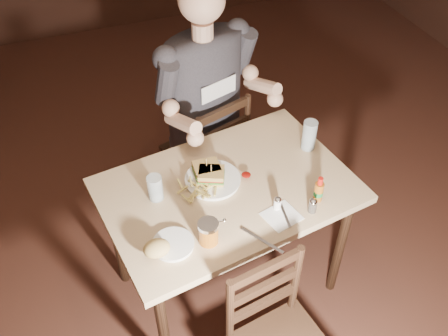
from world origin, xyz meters
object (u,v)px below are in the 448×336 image
object	(u,v)px
hot_sauce	(319,189)
syrup_dispenser	(208,232)
glass_left	(155,188)
side_plate	(173,245)
glass_right	(309,135)
dinner_plate	(213,180)
main_table	(228,200)
chair_far	(205,151)
diner	(209,79)

from	to	relation	value
hot_sauce	syrup_dispenser	world-z (taller)	hot_sauce
glass_left	side_plate	world-z (taller)	glass_left
glass_right	hot_sauce	size ratio (longest dim) A/B	1.19
dinner_plate	glass_left	distance (m)	0.28
main_table	dinner_plate	size ratio (longest dim) A/B	4.88
main_table	side_plate	size ratio (longest dim) A/B	7.26
chair_far	glass_right	size ratio (longest dim) A/B	5.47
diner	dinner_plate	bearing A→B (deg)	-125.37
syrup_dispenser	dinner_plate	bearing A→B (deg)	59.21
main_table	syrup_dispenser	world-z (taller)	syrup_dispenser
diner	glass_left	distance (m)	0.71
chair_far	hot_sauce	distance (m)	0.97
dinner_plate	glass_right	xyz separation A→B (m)	(0.53, 0.06, 0.07)
glass_right	syrup_dispenser	world-z (taller)	glass_right
diner	syrup_dispenser	world-z (taller)	diner
hot_sauce	side_plate	distance (m)	0.69
glass_right	main_table	bearing A→B (deg)	-165.43
glass_right	hot_sauce	bearing A→B (deg)	-110.47
main_table	hot_sauce	bearing A→B (deg)	-31.12
glass_left	glass_right	world-z (taller)	glass_right
side_plate	glass_right	bearing A→B (deg)	24.08
glass_right	hot_sauce	xyz separation A→B (m)	(-0.13, -0.34, -0.01)
hot_sauce	main_table	bearing A→B (deg)	148.88
main_table	hot_sauce	world-z (taller)	hot_sauce
dinner_plate	side_plate	world-z (taller)	dinner_plate
main_table	diner	distance (m)	0.67
syrup_dispenser	hot_sauce	bearing A→B (deg)	-2.95
glass_right	side_plate	world-z (taller)	glass_right
chair_far	hot_sauce	xyz separation A→B (m)	(0.25, -0.85, 0.40)
main_table	glass_left	bearing A→B (deg)	170.72
glass_left	side_plate	xyz separation A→B (m)	(-0.01, -0.29, -0.06)
main_table	glass_left	distance (m)	0.36
glass_right	syrup_dispenser	bearing A→B (deg)	-149.66
chair_far	diner	world-z (taller)	diner
dinner_plate	glass_right	world-z (taller)	glass_right
dinner_plate	glass_right	distance (m)	0.54
diner	hot_sauce	bearing A→B (deg)	-91.07
syrup_dispenser	side_plate	distance (m)	0.16
main_table	side_plate	xyz separation A→B (m)	(-0.33, -0.24, 0.09)
glass_left	hot_sauce	distance (m)	0.73
dinner_plate	hot_sauce	xyz separation A→B (m)	(0.40, -0.27, 0.06)
dinner_plate	side_plate	size ratio (longest dim) A/B	1.49
chair_far	glass_left	world-z (taller)	glass_left
chair_far	syrup_dispenser	distance (m)	1.02
dinner_plate	glass_right	size ratio (longest dim) A/B	1.59
chair_far	syrup_dispenser	bearing A→B (deg)	54.84
main_table	dinner_plate	distance (m)	0.12
diner	hot_sauce	world-z (taller)	diner
glass_left	side_plate	size ratio (longest dim) A/B	0.74
main_table	dinner_plate	world-z (taller)	dinner_plate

